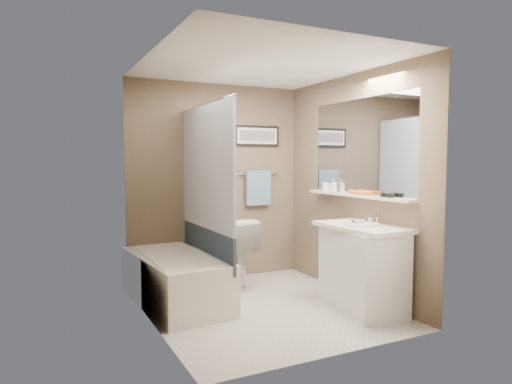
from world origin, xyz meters
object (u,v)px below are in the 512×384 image
toilet (226,252)px  candle_bowl_far (385,195)px  hair_brush_front (364,193)px  hair_brush_back (356,192)px  soap_bottle (333,185)px  bathtub (175,280)px  glass_jar (326,187)px  vanity (362,269)px  candle_bowl_near (390,195)px

toilet → candle_bowl_far: bearing=117.6°
hair_brush_front → hair_brush_back: bearing=90.0°
soap_bottle → hair_brush_back: bearing=-90.0°
candle_bowl_far → bathtub: bearing=148.6°
bathtub → hair_brush_back: 2.10m
candle_bowl_far → hair_brush_back: bearing=90.0°
bathtub → hair_brush_back: bearing=-25.1°
glass_jar → vanity: bearing=-101.7°
bathtub → vanity: size_ratio=1.67×
candle_bowl_far → hair_brush_front: size_ratio=0.41×
vanity → glass_jar: glass_jar is taller
bathtub → vanity: 1.89m
vanity → candle_bowl_far: size_ratio=10.00×
bathtub → candle_bowl_near: (1.79, -1.16, 0.89)m
candle_bowl_near → candle_bowl_far: same height
vanity → candle_bowl_far: 0.76m
hair_brush_back → soap_bottle: bearing=90.0°
glass_jar → soap_bottle: (0.00, -0.14, 0.02)m
glass_jar → soap_bottle: size_ratio=0.71×
bathtub → vanity: vanity is taller
candle_bowl_near → hair_brush_back: 0.51m
candle_bowl_near → hair_brush_front: (0.00, 0.38, 0.00)m
bathtub → soap_bottle: (1.79, -0.24, 0.94)m
candle_bowl_near → hair_brush_back: bearing=90.0°
glass_jar → soap_bottle: soap_bottle is taller
candle_bowl_near → glass_jar: bearing=90.0°
glass_jar → toilet: bearing=155.9°
vanity → hair_brush_front: bearing=56.2°
glass_jar → hair_brush_front: bearing=-90.0°
bathtub → glass_jar: glass_jar is taller
vanity → candle_bowl_near: bearing=-35.1°
hair_brush_front → glass_jar: glass_jar is taller
bathtub → candle_bowl_far: size_ratio=16.67×
hair_brush_back → soap_bottle: 0.42m
hair_brush_front → hair_brush_back: same height
hair_brush_back → soap_bottle: (0.00, 0.42, 0.05)m
vanity → hair_brush_front: hair_brush_front is taller
candle_bowl_far → candle_bowl_near: bearing=-90.0°
hair_brush_back → glass_jar: 0.56m
vanity → soap_bottle: (0.19, 0.75, 0.79)m
vanity → soap_bottle: size_ratio=6.38×
toilet → glass_jar: (1.06, -0.48, 0.76)m
vanity → candle_bowl_near: 0.78m
vanity → toilet: bearing=130.4°
toilet → hair_brush_back: size_ratio=3.66×
glass_jar → candle_bowl_near: bearing=-90.0°
hair_brush_front → hair_brush_back: 0.13m
toilet → hair_brush_front: hair_brush_front is taller
soap_bottle → toilet: bearing=149.9°
hair_brush_front → soap_bottle: size_ratio=1.56×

